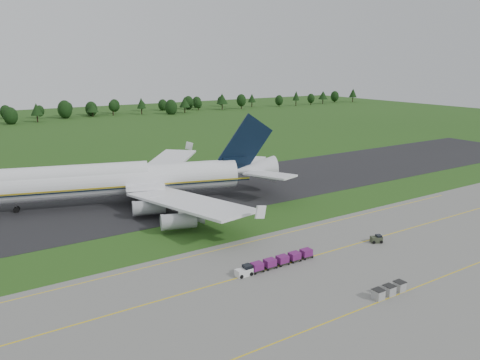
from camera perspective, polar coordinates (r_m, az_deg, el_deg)
ground at (r=101.46m, az=-1.25°, el=-5.67°), size 600.00×600.00×0.00m
apron at (r=76.89m, az=12.48°, el=-12.77°), size 300.00×52.00×0.06m
taxiway at (r=125.04m, az=-7.99°, el=-1.93°), size 300.00×40.00×0.08m
apron_markings at (r=81.39m, az=8.93°, el=-10.99°), size 300.00×30.20×0.01m
tree_line at (r=306.18m, az=-24.17°, el=7.66°), size 526.64×22.58×11.83m
aircraft at (r=119.29m, az=-13.96°, el=0.05°), size 77.06×72.02×21.62m
baggage_train at (r=82.14m, az=4.25°, el=-9.94°), size 15.93×1.69×1.63m
utility_cart at (r=96.19m, az=16.28°, el=-6.99°), size 2.53×2.10×1.20m
uld_row at (r=76.33m, az=17.72°, el=-12.67°), size 6.37×1.57×1.55m
edge_markers at (r=105.78m, az=-2.25°, el=-4.68°), size 19.35×0.30×0.60m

